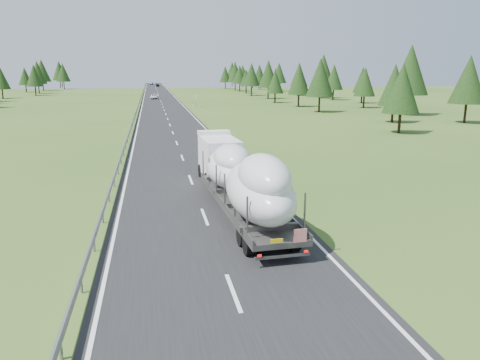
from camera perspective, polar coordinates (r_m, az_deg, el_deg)
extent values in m
plane|color=#36511B|center=(25.39, -4.33, -4.54)|extent=(400.00, 400.00, 0.00)
cube|color=black|center=(124.32, -9.60, 9.41)|extent=(10.00, 400.00, 0.02)
cube|color=slate|center=(124.29, -12.09, 9.57)|extent=(0.08, 400.00, 0.32)
cylinder|color=slate|center=(25.31, -16.38, -4.40)|extent=(0.10, 0.10, 0.60)
cube|color=silver|center=(55.29, -1.13, 5.65)|extent=(0.12, 0.07, 1.00)
cube|color=black|center=(55.25, -1.13, 5.98)|extent=(0.13, 0.08, 0.12)
cube|color=silver|center=(104.70, -5.75, 9.13)|extent=(0.12, 0.07, 1.00)
cube|color=black|center=(104.68, -5.75, 9.30)|extent=(0.13, 0.08, 0.12)
cube|color=silver|center=(154.50, -7.42, 10.35)|extent=(0.12, 0.07, 1.00)
cube|color=black|center=(154.48, -7.42, 10.47)|extent=(0.13, 0.08, 0.12)
cube|color=silver|center=(204.39, -8.28, 10.98)|extent=(0.12, 0.07, 1.00)
cube|color=black|center=(204.38, -8.29, 11.07)|extent=(0.13, 0.08, 0.12)
cube|color=silver|center=(254.32, -8.81, 11.36)|extent=(0.12, 0.07, 1.00)
cube|color=black|center=(254.32, -8.81, 11.43)|extent=(0.13, 0.08, 0.12)
cube|color=silver|center=(304.28, -9.16, 11.61)|extent=(0.12, 0.07, 1.00)
cube|color=black|center=(304.27, -9.16, 11.67)|extent=(0.13, 0.08, 0.12)
cube|color=silver|center=(354.25, -9.41, 11.79)|extent=(0.12, 0.07, 1.00)
cube|color=black|center=(354.24, -9.42, 11.85)|extent=(0.13, 0.08, 0.12)
cylinder|color=slate|center=(104.73, -5.37, 9.41)|extent=(0.08, 0.08, 2.00)
cube|color=silver|center=(104.67, -5.38, 9.96)|extent=(0.05, 0.90, 1.20)
cylinder|color=black|center=(79.41, 25.77, 7.53)|extent=(0.36, 0.36, 3.45)
cone|color=black|center=(79.19, 26.12, 10.97)|extent=(5.36, 5.36, 7.18)
cylinder|color=black|center=(90.26, 19.77, 8.82)|extent=(0.36, 0.36, 4.21)
cone|color=black|center=(90.09, 20.07, 12.53)|extent=(6.55, 6.55, 8.77)
cylinder|color=black|center=(105.23, 14.86, 9.30)|extent=(0.36, 0.36, 2.91)
cone|color=black|center=(105.07, 14.99, 11.50)|extent=(4.53, 4.53, 6.07)
cylinder|color=black|center=(120.51, 14.61, 9.77)|extent=(0.36, 0.36, 2.99)
cone|color=black|center=(120.37, 14.72, 11.74)|extent=(4.65, 4.65, 6.23)
cylinder|color=black|center=(132.22, 11.29, 10.25)|extent=(0.36, 0.36, 3.26)
cone|color=black|center=(132.09, 11.38, 12.21)|extent=(5.07, 5.07, 6.78)
cylinder|color=black|center=(140.76, 10.02, 10.67)|extent=(0.36, 0.36, 4.28)
cone|color=black|center=(140.65, 10.12, 13.09)|extent=(6.65, 6.65, 8.91)
cylinder|color=black|center=(154.72, 7.17, 10.84)|extent=(0.36, 0.36, 3.56)
cone|color=black|center=(154.61, 7.22, 12.67)|extent=(5.53, 5.53, 7.41)
cylinder|color=black|center=(169.23, 3.81, 11.01)|extent=(0.36, 0.36, 3.01)
cone|color=black|center=(169.13, 3.83, 12.42)|extent=(4.69, 4.69, 6.28)
cylinder|color=black|center=(185.58, 4.74, 11.29)|extent=(0.36, 0.36, 3.76)
cone|color=black|center=(185.49, 4.77, 12.90)|extent=(5.85, 5.85, 7.84)
cylinder|color=black|center=(197.02, 4.34, 11.30)|extent=(0.36, 0.36, 3.08)
cone|color=black|center=(196.94, 4.36, 12.55)|extent=(4.79, 4.79, 6.42)
cylinder|color=black|center=(207.23, 2.37, 11.49)|extent=(0.36, 0.36, 3.62)
cone|color=black|center=(207.15, 2.38, 12.88)|extent=(5.63, 5.63, 7.54)
cylinder|color=black|center=(226.00, 1.54, 11.60)|extent=(0.36, 0.36, 3.40)
cone|color=black|center=(225.93, 1.55, 12.80)|extent=(5.29, 5.29, 7.08)
cylinder|color=black|center=(236.50, 0.33, 11.71)|extent=(0.36, 0.36, 3.68)
cone|color=black|center=(236.43, 0.33, 12.95)|extent=(5.72, 5.72, 7.67)
cylinder|color=black|center=(248.86, -0.97, 11.84)|extent=(0.36, 0.36, 4.23)
cone|color=black|center=(248.80, -0.98, 13.20)|extent=(6.59, 6.59, 8.82)
cylinder|color=black|center=(63.21, 18.88, 6.79)|extent=(0.36, 0.36, 2.95)
cone|color=black|center=(62.94, 19.15, 10.50)|extent=(4.60, 4.60, 6.16)
cylinder|color=black|center=(76.14, 18.10, 7.82)|extent=(0.36, 0.36, 3.00)
cone|color=black|center=(75.92, 18.32, 10.95)|extent=(4.67, 4.67, 6.25)
cylinder|color=black|center=(92.39, 9.64, 9.25)|extent=(0.36, 0.36, 3.46)
cone|color=black|center=(92.20, 9.75, 12.23)|extent=(5.39, 5.39, 7.22)
cylinder|color=black|center=(105.97, 7.15, 9.72)|extent=(0.36, 0.36, 3.14)
cone|color=black|center=(105.81, 7.22, 12.08)|extent=(4.89, 4.89, 6.55)
cylinder|color=black|center=(119.03, 4.28, 10.04)|extent=(0.36, 0.36, 2.71)
cone|color=black|center=(118.89, 4.31, 11.85)|extent=(4.22, 4.22, 5.65)
cylinder|color=black|center=(136.45, 3.45, 10.65)|extent=(0.36, 0.36, 3.70)
cone|color=black|center=(136.33, 3.48, 12.81)|extent=(5.76, 5.76, 7.71)
cylinder|color=black|center=(153.28, 1.40, 10.91)|extent=(0.36, 0.36, 3.52)
cone|color=black|center=(153.16, 1.41, 12.73)|extent=(5.47, 5.47, 7.33)
cylinder|color=black|center=(170.13, 0.75, 11.02)|extent=(0.36, 0.36, 2.88)
cone|color=black|center=(170.03, 0.75, 12.37)|extent=(4.48, 4.48, 6.00)
cylinder|color=black|center=(186.02, -0.04, 11.29)|extent=(0.36, 0.36, 3.44)
cone|color=black|center=(185.93, -0.04, 12.76)|extent=(5.36, 5.36, 7.17)
cylinder|color=black|center=(196.33, -0.60, 11.46)|extent=(0.36, 0.36, 3.95)
cone|color=black|center=(196.24, -0.60, 13.06)|extent=(6.15, 6.15, 8.23)
cylinder|color=black|center=(213.25, -1.80, 11.51)|extent=(0.36, 0.36, 3.38)
cone|color=black|center=(213.17, -1.81, 12.77)|extent=(5.25, 5.25, 7.04)
cylinder|color=black|center=(153.26, -26.97, 9.43)|extent=(0.36, 0.36, 3.08)
cone|color=black|center=(153.14, -27.14, 11.02)|extent=(4.79, 4.79, 6.42)
cylinder|color=black|center=(167.94, -23.66, 10.00)|extent=(0.36, 0.36, 3.36)
cone|color=black|center=(167.83, -23.81, 11.59)|extent=(5.23, 5.23, 7.01)
cylinder|color=black|center=(183.13, -23.32, 10.28)|extent=(0.36, 0.36, 3.86)
cone|color=black|center=(183.04, -23.47, 11.95)|extent=(6.00, 6.00, 8.04)
cylinder|color=black|center=(195.81, -24.63, 10.17)|extent=(0.36, 0.36, 3.13)
cone|color=black|center=(195.72, -24.75, 11.43)|extent=(4.86, 4.86, 6.51)
cylinder|color=black|center=(206.25, -22.87, 10.57)|extent=(0.36, 0.36, 4.23)
cone|color=black|center=(206.18, -23.02, 12.20)|extent=(6.58, 6.58, 8.81)
cylinder|color=black|center=(224.03, -20.66, 10.82)|extent=(0.36, 0.36, 3.78)
cone|color=black|center=(223.96, -20.77, 12.16)|extent=(5.88, 5.88, 7.88)
cylinder|color=black|center=(235.70, -21.06, 10.91)|extent=(0.36, 0.36, 4.20)
cone|color=black|center=(235.64, -21.18, 12.33)|extent=(6.53, 6.53, 8.74)
cylinder|color=black|center=(248.90, -20.86, 10.94)|extent=(0.36, 0.36, 3.69)
cone|color=black|center=(248.84, -20.96, 12.12)|extent=(5.74, 5.74, 7.69)
cube|color=white|center=(33.27, -2.53, 2.88)|extent=(2.58, 4.80, 2.62)
cube|color=black|center=(35.52, -3.09, 4.30)|extent=(2.16, 0.18, 1.31)
cube|color=white|center=(35.06, -3.03, 5.80)|extent=(2.40, 1.24, 0.28)
cube|color=#585653|center=(32.61, -2.27, 0.41)|extent=(2.48, 2.93, 0.23)
cylinder|color=black|center=(35.03, -4.64, 1.19)|extent=(0.37, 0.95, 0.94)
cylinder|color=black|center=(35.32, -1.17, 1.32)|extent=(0.37, 0.95, 0.94)
cylinder|color=black|center=(32.12, -4.07, 0.10)|extent=(0.37, 0.95, 0.94)
cylinder|color=black|center=(32.43, -0.29, 0.26)|extent=(0.37, 0.95, 0.94)
cube|color=#585653|center=(24.92, 0.43, -2.78)|extent=(3.19, 13.22, 0.24)
cube|color=#585653|center=(24.65, -2.42, -2.40)|extent=(0.72, 13.10, 0.22)
cube|color=#585653|center=(25.12, 3.22, -2.12)|extent=(0.72, 13.10, 0.22)
cube|color=#585653|center=(19.12, 0.01, -4.59)|extent=(0.07, 0.07, 1.78)
cube|color=#585653|center=(19.71, 7.16, -4.15)|extent=(0.07, 0.07, 1.78)
cube|color=#585653|center=(21.24, -1.12, -2.78)|extent=(0.07, 0.07, 1.78)
cube|color=#585653|center=(21.77, 5.37, -2.43)|extent=(0.07, 0.07, 1.78)
cube|color=#585653|center=(23.38, -2.04, -1.29)|extent=(0.07, 0.07, 1.78)
cube|color=#585653|center=(23.87, 3.89, -1.01)|extent=(0.07, 0.07, 1.78)
cube|color=#585653|center=(25.54, -2.80, -0.06)|extent=(0.07, 0.07, 1.78)
cube|color=#585653|center=(25.99, 2.65, 0.18)|extent=(0.07, 0.07, 1.78)
cube|color=#585653|center=(27.71, -3.44, 0.99)|extent=(0.07, 0.07, 1.78)
cube|color=#585653|center=(28.13, 1.60, 1.19)|extent=(0.07, 0.07, 1.78)
cube|color=#585653|center=(29.90, -3.99, 1.88)|extent=(0.07, 0.07, 1.78)
cube|color=#585653|center=(30.28, 0.70, 2.05)|extent=(0.07, 0.07, 1.78)
cylinder|color=black|center=(20.14, 0.32, -7.89)|extent=(0.42, 0.95, 0.94)
cylinder|color=black|center=(20.61, 6.00, -7.46)|extent=(0.42, 0.95, 0.94)
cylinder|color=black|center=(21.18, -0.27, -6.81)|extent=(0.42, 0.95, 0.94)
cylinder|color=black|center=(21.62, 5.15, -6.44)|extent=(0.42, 0.95, 0.94)
cube|color=#585653|center=(19.06, 4.25, -9.33)|extent=(2.34, 0.23, 0.11)
cube|color=red|center=(18.88, 6.42, -6.86)|extent=(0.56, 0.07, 0.56)
cube|color=yellow|center=(18.68, 3.49, -7.48)|extent=(0.52, 0.06, 0.17)
cube|color=red|center=(18.73, 1.36, -9.24)|extent=(0.17, 0.06, 0.09)
cube|color=red|center=(19.21, 7.17, -8.76)|extent=(0.17, 0.06, 0.09)
ellipsoid|color=silver|center=(21.73, 1.96, -1.41)|extent=(3.28, 7.58, 2.51)
ellipsoid|color=silver|center=(20.64, 2.54, 0.32)|extent=(2.45, 4.82, 2.01)
ellipsoid|color=silver|center=(27.86, -0.90, 1.42)|extent=(3.07, 6.50, 2.11)
ellipsoid|color=silver|center=(26.95, -0.62, 2.62)|extent=(2.29, 4.13, 1.69)
imported|color=silver|center=(136.34, -10.35, 9.98)|extent=(2.70, 5.19, 1.40)
imported|color=black|center=(246.51, -10.02, 11.33)|extent=(2.08, 4.63, 1.54)
imported|color=#1B284E|center=(282.35, -10.73, 11.50)|extent=(1.86, 4.68, 1.52)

